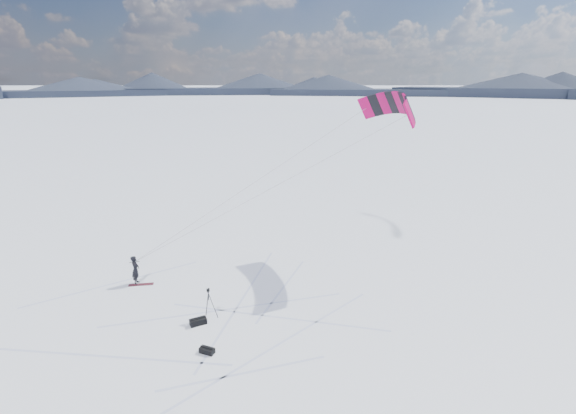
{
  "coord_description": "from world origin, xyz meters",
  "views": [
    {
      "loc": [
        5.22,
        -17.9,
        11.17
      ],
      "look_at": [
        5.38,
        5.7,
        3.95
      ],
      "focal_mm": 26.0,
      "sensor_mm": 36.0,
      "label": 1
    }
  ],
  "objects_px": {
    "tripod": "(209,299)",
    "gear_bag_b": "(207,350)",
    "snowkiter": "(137,283)",
    "snowboard": "(141,285)",
    "gear_bag_a": "(198,321)"
  },
  "relations": [
    {
      "from": "gear_bag_b",
      "to": "snowboard",
      "type": "bearing_deg",
      "value": 150.53
    },
    {
      "from": "snowkiter",
      "to": "gear_bag_b",
      "type": "xyz_separation_m",
      "value": [
        5.16,
        -6.39,
        0.13
      ]
    },
    {
      "from": "gear_bag_b",
      "to": "gear_bag_a",
      "type": "bearing_deg",
      "value": 132.84
    },
    {
      "from": "snowboard",
      "to": "gear_bag_a",
      "type": "xyz_separation_m",
      "value": [
        4.06,
        -4.03,
        0.14
      ]
    },
    {
      "from": "tripod",
      "to": "gear_bag_a",
      "type": "bearing_deg",
      "value": -135.13
    },
    {
      "from": "snowboard",
      "to": "gear_bag_b",
      "type": "xyz_separation_m",
      "value": [
        4.87,
        -6.22,
        0.11
      ]
    },
    {
      "from": "snowboard",
      "to": "tripod",
      "type": "bearing_deg",
      "value": -45.97
    },
    {
      "from": "tripod",
      "to": "gear_bag_a",
      "type": "xyz_separation_m",
      "value": [
        -0.45,
        -0.55,
        -0.86
      ]
    },
    {
      "from": "tripod",
      "to": "gear_bag_a",
      "type": "height_order",
      "value": "tripod"
    },
    {
      "from": "tripod",
      "to": "gear_bag_a",
      "type": "relative_size",
      "value": 1.84
    },
    {
      "from": "snowkiter",
      "to": "tripod",
      "type": "height_order",
      "value": "tripod"
    },
    {
      "from": "snowkiter",
      "to": "gear_bag_a",
      "type": "height_order",
      "value": "snowkiter"
    },
    {
      "from": "snowkiter",
      "to": "gear_bag_b",
      "type": "height_order",
      "value": "snowkiter"
    },
    {
      "from": "snowboard",
      "to": "gear_bag_a",
      "type": "relative_size",
      "value": 1.59
    },
    {
      "from": "tripod",
      "to": "gear_bag_b",
      "type": "xyz_separation_m",
      "value": [
        0.36,
        -2.74,
        -0.89
      ]
    }
  ]
}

